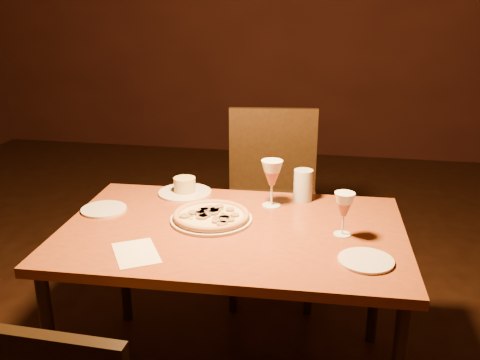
# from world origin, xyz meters

# --- Properties ---
(dining_table) EXTENTS (1.31, 0.87, 0.69)m
(dining_table) POSITION_xyz_m (0.17, 0.08, 0.63)
(dining_table) COLOR #94441F
(dining_table) RESTS_ON floor
(chair_far) EXTENTS (0.52, 0.52, 0.96)m
(chair_far) POSITION_xyz_m (0.23, 0.87, 0.54)
(chair_far) COLOR black
(chair_far) RESTS_ON floor
(pizza_plate) EXTENTS (0.32, 0.32, 0.03)m
(pizza_plate) POSITION_xyz_m (0.08, 0.14, 0.71)
(pizza_plate) COLOR silver
(pizza_plate) RESTS_ON dining_table
(ramekin_saucer) EXTENTS (0.23, 0.23, 0.07)m
(ramekin_saucer) POSITION_xyz_m (-0.11, 0.41, 0.71)
(ramekin_saucer) COLOR silver
(ramekin_saucer) RESTS_ON dining_table
(wine_glass_far) EXTENTS (0.09, 0.09, 0.20)m
(wine_glass_far) POSITION_xyz_m (0.29, 0.34, 0.79)
(wine_glass_far) COLOR #AB6247
(wine_glass_far) RESTS_ON dining_table
(wine_glass_right) EXTENTS (0.07, 0.07, 0.16)m
(wine_glass_right) POSITION_xyz_m (0.58, 0.10, 0.77)
(wine_glass_right) COLOR #AB6247
(wine_glass_right) RESTS_ON dining_table
(water_tumbler) EXTENTS (0.08, 0.08, 0.13)m
(water_tumbler) POSITION_xyz_m (0.41, 0.43, 0.76)
(water_tumbler) COLOR #ADB8BC
(water_tumbler) RESTS_ON dining_table
(side_plate_left) EXTENTS (0.18, 0.18, 0.01)m
(side_plate_left) POSITION_xyz_m (-0.38, 0.16, 0.69)
(side_plate_left) COLOR silver
(side_plate_left) RESTS_ON dining_table
(side_plate_near) EXTENTS (0.18, 0.18, 0.01)m
(side_plate_near) POSITION_xyz_m (0.66, -0.10, 0.69)
(side_plate_near) COLOR silver
(side_plate_near) RESTS_ON dining_table
(menu_card) EXTENTS (0.22, 0.24, 0.00)m
(menu_card) POSITION_xyz_m (-0.11, -0.18, 0.69)
(menu_card) COLOR silver
(menu_card) RESTS_ON dining_table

